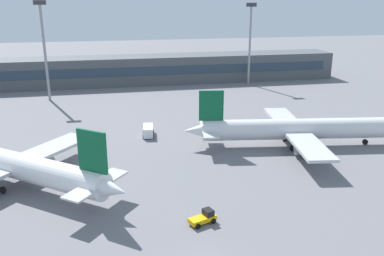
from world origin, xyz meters
name	(u,v)px	position (x,y,z in m)	size (l,w,h in m)	color
ground_plane	(158,145)	(0.00, 40.00, 0.00)	(400.00, 400.00, 0.00)	slate
terminal_building	(135,70)	(0.00, 101.04, 4.50)	(136.18, 12.13, 9.00)	#4C5156
airplane_near	(4,163)	(-25.46, 27.30, 3.46)	(37.98, 32.10, 11.36)	white
airplane_mid	(302,129)	(27.32, 33.77, 3.44)	(45.60, 32.05, 11.29)	silver
baggage_tug_yellow	(204,217)	(2.21, 9.41, 0.80)	(3.90, 2.80, 1.75)	#F2B20C
service_van_white	(148,131)	(-1.34, 45.81, 1.11)	(2.73, 5.38, 2.08)	white
floodlight_tower_west	(44,44)	(-25.37, 82.18, 15.52)	(3.20, 0.80, 26.96)	gray
floodlight_tower_east	(250,38)	(36.36, 91.64, 14.98)	(3.20, 0.80, 25.92)	gray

